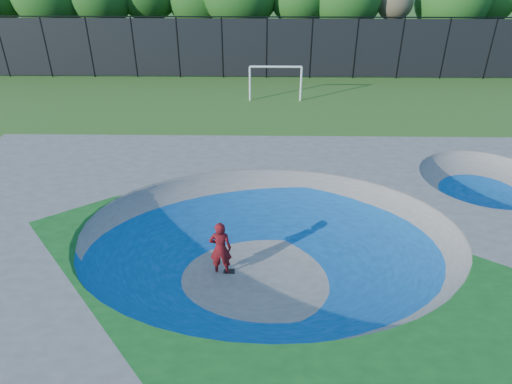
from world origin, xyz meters
TOP-DOWN VIEW (x-y plane):
  - ground at (0.00, 0.00)m, footprint 120.00×120.00m
  - skate_deck at (0.00, 0.00)m, footprint 22.00×14.00m
  - skater at (-1.40, 0.06)m, footprint 0.65×0.43m
  - skateboard at (-1.40, 0.06)m, footprint 0.79×0.26m
  - soccer_goal at (0.52, 16.09)m, footprint 3.14×0.12m
  - fence at (0.00, 21.00)m, footprint 48.09×0.09m

SIDE VIEW (x-z plane):
  - ground at x=0.00m, z-range 0.00..0.00m
  - skateboard at x=-1.40m, z-range 0.00..0.05m
  - skate_deck at x=0.00m, z-range 0.00..1.50m
  - skater at x=-1.40m, z-range 0.00..1.77m
  - soccer_goal at x=0.52m, z-range 0.40..2.48m
  - fence at x=0.00m, z-range 0.08..4.12m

